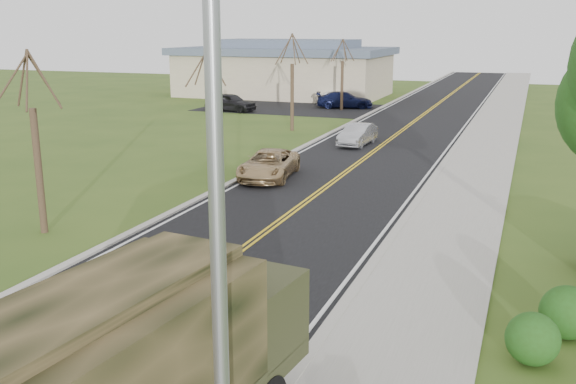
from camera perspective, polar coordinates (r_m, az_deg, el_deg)
The scene contains 16 objects.
road at distance 47.58m, azimuth 10.90°, elevation 5.97°, with size 8.00×120.00×0.01m, color black.
curb_right at distance 47.05m, azimuth 15.90°, elevation 5.66°, with size 0.30×120.00×0.12m, color #9E998E.
sidewalk_right at distance 46.94m, azimuth 18.03°, elevation 5.48°, with size 3.20×120.00×0.10m, color #9E998E.
curb_left at distance 48.45m, azimuth 6.04°, elevation 6.35°, with size 0.30×120.00×0.10m, color #9E998E.
street_light at distance 7.08m, azimuth -6.98°, elevation -4.36°, with size 1.65×0.22×8.00m.
bare_tree_a at distance 22.65m, azimuth -21.40°, elevation 2.99°, with size 1.93×2.26×6.08m.
bare_tree_b at distance 32.44m, azimuth -7.11°, elevation 6.74°, with size 1.83×2.14×5.73m.
bare_tree_c at distance 43.31m, azimuth 0.37°, elevation 9.12°, with size 2.04×2.39×6.42m.
bare_tree_d at distance 54.70m, azimuth 4.83°, elevation 9.92°, with size 1.88×2.20×5.91m.
commercial_building at distance 66.98m, azimuth -0.28°, elevation 10.88°, with size 25.50×21.50×5.65m.
military_truck at distance 9.71m, azimuth -14.20°, elevation -15.39°, with size 3.15×7.03×3.39m.
suv_champagne at distance 29.46m, azimuth -1.72°, elevation 2.46°, with size 2.13×4.61×1.28m, color tan.
sedan_silver at distance 38.20m, azimuth 6.20°, elevation 5.10°, with size 1.34×3.85×1.27m, color #A5A6AA.
lot_car_dark at distance 54.16m, azimuth -5.13°, elevation 7.96°, with size 1.78×4.43×1.51m, color black.
lot_car_silver at distance 59.14m, azimuth 4.37°, elevation 8.34°, with size 1.24×3.57×1.17m, color silver.
lot_car_navy at distance 56.35m, azimuth 5.05°, elevation 8.16°, with size 1.98×4.87×1.41m, color #0E1335.
Camera 1 is at (8.07, -6.42, 6.68)m, focal length 40.00 mm.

